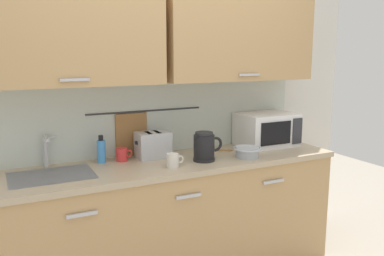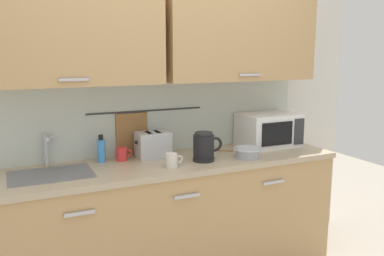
{
  "view_description": "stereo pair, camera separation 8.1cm",
  "coord_description": "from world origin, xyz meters",
  "px_view_note": "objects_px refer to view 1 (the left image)",
  "views": [
    {
      "loc": [
        -1.11,
        -2.29,
        1.67
      ],
      "look_at": [
        0.19,
        0.33,
        1.12
      ],
      "focal_mm": 38.23,
      "sensor_mm": 36.0,
      "label": 1
    },
    {
      "loc": [
        -1.04,
        -2.33,
        1.67
      ],
      "look_at": [
        0.19,
        0.33,
        1.12
      ],
      "focal_mm": 38.23,
      "sensor_mm": 36.0,
      "label": 2
    }
  ],
  "objects_px": {
    "electric_kettle": "(205,147)",
    "mixing_bowl": "(247,152)",
    "mug_near_sink": "(122,154)",
    "wooden_spoon": "(220,150)",
    "microwave": "(267,129)",
    "toaster": "(153,145)",
    "mug_by_kettle": "(173,160)",
    "dish_soap_bottle": "(101,151)"
  },
  "relations": [
    {
      "from": "electric_kettle",
      "to": "mixing_bowl",
      "type": "bearing_deg",
      "value": -11.17
    },
    {
      "from": "mixing_bowl",
      "to": "mug_by_kettle",
      "type": "xyz_separation_m",
      "value": [
        -0.59,
        0.01,
        0.0
      ]
    },
    {
      "from": "electric_kettle",
      "to": "dish_soap_bottle",
      "type": "xyz_separation_m",
      "value": [
        -0.67,
        0.28,
        -0.01
      ]
    },
    {
      "from": "dish_soap_bottle",
      "to": "mug_by_kettle",
      "type": "bearing_deg",
      "value": -39.63
    },
    {
      "from": "microwave",
      "to": "mug_near_sink",
      "type": "distance_m",
      "value": 1.23
    },
    {
      "from": "electric_kettle",
      "to": "mixing_bowl",
      "type": "height_order",
      "value": "electric_kettle"
    },
    {
      "from": "wooden_spoon",
      "to": "electric_kettle",
      "type": "bearing_deg",
      "value": -141.19
    },
    {
      "from": "microwave",
      "to": "electric_kettle",
      "type": "bearing_deg",
      "value": -163.7
    },
    {
      "from": "mug_by_kettle",
      "to": "mug_near_sink",
      "type": "bearing_deg",
      "value": 129.68
    },
    {
      "from": "wooden_spoon",
      "to": "mug_by_kettle",
      "type": "bearing_deg",
      "value": -153.67
    },
    {
      "from": "electric_kettle",
      "to": "mug_by_kettle",
      "type": "height_order",
      "value": "electric_kettle"
    },
    {
      "from": "electric_kettle",
      "to": "mixing_bowl",
      "type": "relative_size",
      "value": 1.06
    },
    {
      "from": "dish_soap_bottle",
      "to": "wooden_spoon",
      "type": "bearing_deg",
      "value": -4.77
    },
    {
      "from": "wooden_spoon",
      "to": "mug_near_sink",
      "type": "bearing_deg",
      "value": 175.81
    },
    {
      "from": "electric_kettle",
      "to": "mug_near_sink",
      "type": "height_order",
      "value": "electric_kettle"
    },
    {
      "from": "dish_soap_bottle",
      "to": "wooden_spoon",
      "type": "xyz_separation_m",
      "value": [
        0.92,
        -0.08,
        -0.08
      ]
    },
    {
      "from": "toaster",
      "to": "microwave",
      "type": "bearing_deg",
      "value": -2.6
    },
    {
      "from": "toaster",
      "to": "dish_soap_bottle",
      "type": "bearing_deg",
      "value": 175.74
    },
    {
      "from": "microwave",
      "to": "electric_kettle",
      "type": "xyz_separation_m",
      "value": [
        -0.69,
        -0.2,
        -0.03
      ]
    },
    {
      "from": "electric_kettle",
      "to": "mug_near_sink",
      "type": "xyz_separation_m",
      "value": [
        -0.53,
        0.26,
        -0.05
      ]
    },
    {
      "from": "electric_kettle",
      "to": "dish_soap_bottle",
      "type": "distance_m",
      "value": 0.73
    },
    {
      "from": "electric_kettle",
      "to": "mixing_bowl",
      "type": "distance_m",
      "value": 0.33
    },
    {
      "from": "microwave",
      "to": "dish_soap_bottle",
      "type": "distance_m",
      "value": 1.37
    },
    {
      "from": "electric_kettle",
      "to": "mixing_bowl",
      "type": "xyz_separation_m",
      "value": [
        0.32,
        -0.06,
        -0.06
      ]
    },
    {
      "from": "mug_near_sink",
      "to": "wooden_spoon",
      "type": "relative_size",
      "value": 0.46
    },
    {
      "from": "microwave",
      "to": "mug_near_sink",
      "type": "relative_size",
      "value": 3.83
    },
    {
      "from": "electric_kettle",
      "to": "wooden_spoon",
      "type": "distance_m",
      "value": 0.33
    },
    {
      "from": "wooden_spoon",
      "to": "toaster",
      "type": "bearing_deg",
      "value": 174.87
    },
    {
      "from": "microwave",
      "to": "mug_near_sink",
      "type": "height_order",
      "value": "microwave"
    },
    {
      "from": "microwave",
      "to": "toaster",
      "type": "bearing_deg",
      "value": 177.4
    },
    {
      "from": "electric_kettle",
      "to": "mug_near_sink",
      "type": "bearing_deg",
      "value": 154.31
    },
    {
      "from": "mug_by_kettle",
      "to": "mixing_bowl",
      "type": "bearing_deg",
      "value": -0.56
    },
    {
      "from": "toaster",
      "to": "mug_by_kettle",
      "type": "bearing_deg",
      "value": -84.95
    },
    {
      "from": "microwave",
      "to": "wooden_spoon",
      "type": "relative_size",
      "value": 1.75
    },
    {
      "from": "microwave",
      "to": "mug_near_sink",
      "type": "bearing_deg",
      "value": 177.51
    },
    {
      "from": "electric_kettle",
      "to": "dish_soap_bottle",
      "type": "relative_size",
      "value": 1.16
    },
    {
      "from": "dish_soap_bottle",
      "to": "mug_near_sink",
      "type": "distance_m",
      "value": 0.15
    },
    {
      "from": "mixing_bowl",
      "to": "toaster",
      "type": "relative_size",
      "value": 0.84
    },
    {
      "from": "toaster",
      "to": "mug_near_sink",
      "type": "bearing_deg",
      "value": 178.0
    },
    {
      "from": "microwave",
      "to": "mug_by_kettle",
      "type": "height_order",
      "value": "microwave"
    },
    {
      "from": "electric_kettle",
      "to": "wooden_spoon",
      "type": "relative_size",
      "value": 0.86
    },
    {
      "from": "mug_near_sink",
      "to": "wooden_spoon",
      "type": "height_order",
      "value": "mug_near_sink"
    }
  ]
}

